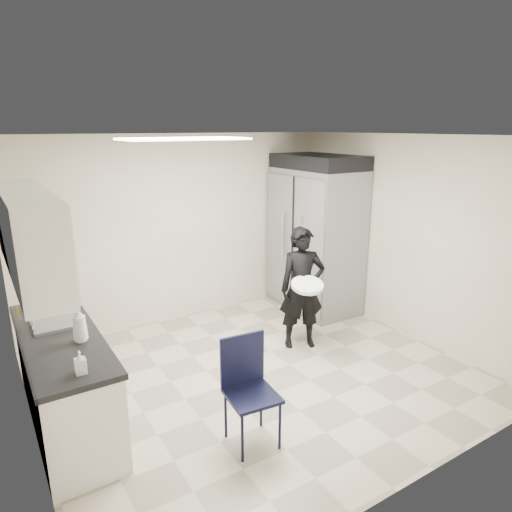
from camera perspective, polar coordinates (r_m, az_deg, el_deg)
floor at (r=5.28m, az=0.20°, el=-14.66°), size 4.50×4.50×0.00m
ceiling at (r=4.55m, az=0.23°, el=14.81°), size 4.50×4.50×0.00m
back_wall at (r=6.48m, az=-9.28°, el=3.35°), size 4.50×0.00×4.50m
left_wall at (r=4.09m, az=-27.65°, el=-5.81°), size 0.00×4.00×4.00m
right_wall at (r=6.21m, az=18.07°, el=2.22°), size 0.00×4.00×4.00m
ceiling_panel at (r=4.62m, az=-9.03°, el=14.27°), size 1.20×0.60×0.02m
lower_counter at (r=4.66m, az=-22.71°, el=-14.43°), size 0.60×1.90×0.86m
countertop at (r=4.46m, az=-23.34°, el=-9.34°), size 0.64×1.95×0.05m
sink at (r=4.69m, az=-23.58°, el=-8.29°), size 0.42×0.40×0.14m
faucet at (r=4.62m, az=-26.24°, el=-6.98°), size 0.02×0.02×0.24m
upper_cabinets at (r=4.15m, az=-26.44°, el=2.24°), size 0.35×1.80×0.75m
towel_dispenser at (r=5.31m, az=-28.25°, el=2.41°), size 0.22×0.30×0.35m
notice_sticker_left at (r=4.22m, az=-27.56°, el=-6.36°), size 0.00×0.12×0.07m
notice_sticker_right at (r=4.42m, az=-27.73°, el=-5.96°), size 0.00×0.12×0.07m
commercial_fridge at (r=6.86m, az=7.49°, el=1.97°), size 0.80×1.35×2.10m
fridge_compressor at (r=6.68m, az=7.85°, el=11.59°), size 0.80×1.35×0.20m
folding_chair at (r=4.08m, az=-0.48°, el=-17.11°), size 0.45×0.45×0.93m
man_tuxedo at (r=5.66m, az=5.77°, el=-4.03°), size 0.66×0.57×1.53m
bucket_lid at (r=5.39m, az=6.44°, el=-3.65°), size 0.50×0.50×0.05m
soap_bottle_a at (r=4.19m, az=-21.20°, el=-7.93°), size 0.13×0.13×0.32m
soap_bottle_b at (r=3.71m, az=-21.11°, el=-12.31°), size 0.08×0.09×0.18m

